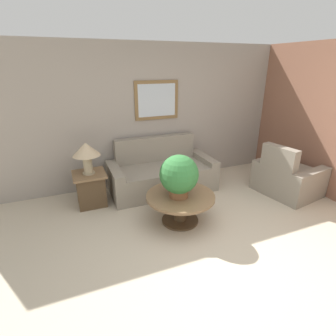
# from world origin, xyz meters

# --- Properties ---
(ground_plane) EXTENTS (20.00, 20.00, 0.00)m
(ground_plane) POSITION_xyz_m (0.00, 0.00, 0.00)
(ground_plane) COLOR #BCAD93
(wall_back) EXTENTS (7.01, 0.09, 2.60)m
(wall_back) POSITION_xyz_m (-0.00, 2.66, 1.31)
(wall_back) COLOR gray
(wall_back) RESTS_ON ground_plane
(wall_right) EXTENTS (0.06, 4.63, 2.60)m
(wall_right) POSITION_xyz_m (2.53, 1.32, 1.30)
(wall_right) COLOR brown
(wall_right) RESTS_ON ground_plane
(couch_main) EXTENTS (1.93, 0.90, 0.94)m
(couch_main) POSITION_xyz_m (-0.11, 2.17, 0.30)
(couch_main) COLOR gray
(couch_main) RESTS_ON ground_plane
(armchair) EXTENTS (1.02, 1.13, 0.94)m
(armchair) POSITION_xyz_m (1.95, 1.13, 0.30)
(armchair) COLOR gray
(armchair) RESTS_ON ground_plane
(coffee_table) EXTENTS (1.01, 1.01, 0.44)m
(coffee_table) POSITION_xyz_m (-0.25, 1.01, 0.32)
(coffee_table) COLOR #4C3823
(coffee_table) RESTS_ON ground_plane
(side_table) EXTENTS (0.53, 0.53, 0.56)m
(side_table) POSITION_xyz_m (-1.41, 2.06, 0.29)
(side_table) COLOR #4C3823
(side_table) RESTS_ON ground_plane
(table_lamp) EXTENTS (0.44, 0.44, 0.52)m
(table_lamp) POSITION_xyz_m (-1.41, 2.06, 0.94)
(table_lamp) COLOR tan
(table_lamp) RESTS_ON side_table
(potted_plant_on_table) EXTENTS (0.56, 0.56, 0.62)m
(potted_plant_on_table) POSITION_xyz_m (-0.29, 0.98, 0.78)
(potted_plant_on_table) COLOR brown
(potted_plant_on_table) RESTS_ON coffee_table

